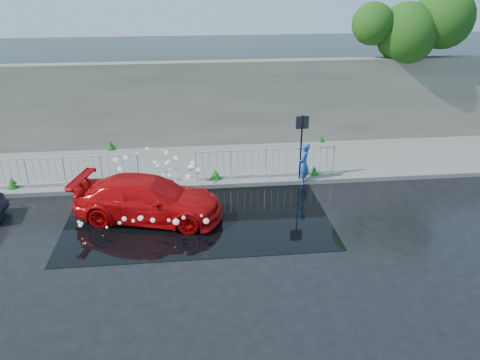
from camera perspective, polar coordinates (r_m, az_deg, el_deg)
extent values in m
plane|color=black|center=(13.88, -7.10, -6.34)|extent=(90.00, 90.00, 0.00)
cube|color=slate|center=(18.34, -7.03, 1.81)|extent=(30.00, 4.00, 0.15)
cube|color=slate|center=(16.51, -7.06, -0.81)|extent=(30.00, 0.25, 0.16)
cube|color=#605A51|center=(19.85, -7.27, 9.11)|extent=(30.00, 0.60, 3.50)
cube|color=black|center=(14.75, -5.14, -4.26)|extent=(8.00, 5.00, 0.01)
cylinder|color=black|center=(16.57, 7.42, 3.66)|extent=(0.06, 0.06, 2.50)
cube|color=black|center=(16.25, 7.61, 6.97)|extent=(0.45, 0.04, 0.45)
cylinder|color=#332114|center=(22.78, 19.23, 11.49)|extent=(0.36, 0.36, 5.00)
sphere|color=#173F0F|center=(21.53, 19.65, 16.47)|extent=(2.54, 2.54, 2.54)
sphere|color=#173F0F|center=(22.14, 23.56, 17.66)|extent=(2.53, 2.53, 2.53)
sphere|color=#173F0F|center=(20.90, 15.91, 17.84)|extent=(1.73, 1.73, 1.73)
cylinder|color=silver|center=(16.68, -12.32, 1.40)|extent=(0.05, 0.05, 1.10)
cylinder|color=silver|center=(16.97, -20.89, 2.61)|extent=(5.00, 0.04, 0.04)
cylinder|color=silver|center=(17.32, -20.43, -0.31)|extent=(5.00, 0.04, 0.04)
cylinder|color=silver|center=(16.57, -5.44, 1.72)|extent=(0.05, 0.05, 1.10)
cylinder|color=silver|center=(17.33, 11.33, 2.37)|extent=(0.05, 0.05, 1.10)
cylinder|color=silver|center=(16.58, 3.17, 3.74)|extent=(5.00, 0.04, 0.04)
cylinder|color=silver|center=(16.94, 3.10, 0.73)|extent=(5.00, 0.04, 0.04)
cone|color=#155115|center=(17.88, -26.01, -0.28)|extent=(0.40, 0.40, 0.38)
cone|color=#155115|center=(16.95, -13.86, 0.13)|extent=(0.36, 0.36, 0.29)
cone|color=#155115|center=(16.78, -3.00, 0.71)|extent=(0.44, 0.44, 0.35)
cone|color=#155115|center=(17.33, 8.97, 1.22)|extent=(0.38, 0.38, 0.36)
cone|color=#155115|center=(20.31, -15.55, 4.09)|extent=(0.42, 0.42, 0.35)
cone|color=#155115|center=(20.80, 9.77, 4.98)|extent=(0.34, 0.34, 0.25)
sphere|color=white|center=(16.27, -5.79, 2.06)|extent=(0.15, 0.15, 0.15)
sphere|color=white|center=(15.75, -12.50, -1.75)|extent=(0.12, 0.12, 0.12)
sphere|color=white|center=(16.35, -5.89, 1.63)|extent=(0.13, 0.13, 0.13)
sphere|color=white|center=(16.62, -8.70, 2.24)|extent=(0.12, 0.12, 0.12)
sphere|color=white|center=(16.57, -10.34, 2.14)|extent=(0.11, 0.11, 0.11)
sphere|color=white|center=(16.02, -11.83, -0.11)|extent=(0.14, 0.14, 0.14)
sphere|color=white|center=(16.14, -5.16, 1.23)|extent=(0.15, 0.15, 0.15)
sphere|color=white|center=(17.23, -8.98, 3.33)|extent=(0.16, 0.16, 0.16)
sphere|color=white|center=(16.88, -13.79, 2.69)|extent=(0.16, 0.16, 0.16)
sphere|color=white|center=(15.43, -4.58, -2.02)|extent=(0.18, 0.18, 0.18)
sphere|color=white|center=(15.67, -13.05, -1.67)|extent=(0.07, 0.07, 0.07)
sphere|color=white|center=(15.93, -6.64, 0.19)|extent=(0.07, 0.07, 0.07)
sphere|color=white|center=(16.07, -10.94, -0.43)|extent=(0.16, 0.16, 0.16)
sphere|color=white|center=(15.96, -15.90, -0.73)|extent=(0.15, 0.15, 0.15)
sphere|color=white|center=(16.04, -16.52, -1.03)|extent=(0.18, 0.18, 0.18)
sphere|color=white|center=(16.31, -16.37, -0.62)|extent=(0.16, 0.16, 0.16)
sphere|color=white|center=(17.36, -11.27, 3.80)|extent=(0.12, 0.12, 0.12)
sphere|color=white|center=(16.92, -7.81, 2.68)|extent=(0.15, 0.15, 0.15)
sphere|color=white|center=(17.13, -9.43, 3.62)|extent=(0.07, 0.07, 0.07)
sphere|color=white|center=(16.10, -8.61, 0.57)|extent=(0.12, 0.12, 0.12)
sphere|color=white|center=(16.37, -6.12, 1.63)|extent=(0.15, 0.15, 0.15)
sphere|color=white|center=(15.50, -7.20, -1.51)|extent=(0.10, 0.10, 0.10)
sphere|color=white|center=(16.10, -16.29, -0.16)|extent=(0.18, 0.18, 0.18)
sphere|color=white|center=(16.49, -9.98, 1.77)|extent=(0.12, 0.12, 0.12)
sphere|color=white|center=(17.02, -14.97, 2.39)|extent=(0.16, 0.16, 0.16)
sphere|color=white|center=(15.49, -4.88, -1.12)|extent=(0.13, 0.13, 0.13)
sphere|color=white|center=(16.60, -14.42, 1.29)|extent=(0.18, 0.18, 0.18)
sphere|color=white|center=(15.83, -11.46, -1.29)|extent=(0.06, 0.06, 0.06)
sphere|color=white|center=(15.89, -6.31, 0.41)|extent=(0.17, 0.17, 0.17)
sphere|color=white|center=(16.28, -8.56, 1.28)|extent=(0.07, 0.07, 0.07)
sphere|color=white|center=(17.14, -12.41, 3.26)|extent=(0.09, 0.09, 0.09)
sphere|color=white|center=(16.08, -12.86, -0.01)|extent=(0.07, 0.07, 0.07)
sphere|color=white|center=(16.08, -9.33, 0.70)|extent=(0.10, 0.10, 0.10)
sphere|color=white|center=(16.68, -9.01, 2.02)|extent=(0.11, 0.11, 0.11)
sphere|color=white|center=(15.94, -11.33, 0.03)|extent=(0.08, 0.08, 0.08)
sphere|color=white|center=(13.92, -5.67, -5.40)|extent=(0.18, 0.18, 0.18)
sphere|color=white|center=(13.72, -18.72, -5.01)|extent=(0.08, 0.08, 0.08)
sphere|color=white|center=(12.62, -7.82, -5.07)|extent=(0.18, 0.18, 0.18)
sphere|color=white|center=(12.97, -8.68, -4.87)|extent=(0.09, 0.09, 0.09)
sphere|color=white|center=(13.29, -15.93, -5.56)|extent=(0.08, 0.08, 0.08)
sphere|color=white|center=(13.01, -10.60, -4.84)|extent=(0.13, 0.13, 0.13)
sphere|color=white|center=(12.66, -11.95, -4.50)|extent=(0.11, 0.11, 0.11)
sphere|color=white|center=(13.36, -19.07, -4.86)|extent=(0.09, 0.09, 0.09)
sphere|color=white|center=(12.88, -7.88, -5.03)|extent=(0.13, 0.13, 0.13)
sphere|color=white|center=(12.94, -14.47, -5.08)|extent=(0.09, 0.09, 0.09)
sphere|color=white|center=(13.53, -18.91, -5.24)|extent=(0.12, 0.12, 0.12)
sphere|color=white|center=(13.40, -6.90, -4.57)|extent=(0.11, 0.11, 0.11)
sphere|color=white|center=(12.73, -4.74, -4.36)|extent=(0.07, 0.07, 0.07)
sphere|color=white|center=(13.23, -4.15, -5.02)|extent=(0.17, 0.17, 0.17)
sphere|color=white|center=(13.29, -12.08, -4.60)|extent=(0.14, 0.14, 0.14)
sphere|color=white|center=(12.87, -13.94, -4.62)|extent=(0.13, 0.13, 0.13)
sphere|color=white|center=(12.76, -12.88, -4.87)|extent=(0.09, 0.09, 0.09)
imported|color=#C3070A|center=(14.51, -11.08, -2.27)|extent=(4.82, 2.88, 1.31)
imported|color=#2252AE|center=(16.69, 7.79, 1.99)|extent=(0.56, 0.66, 1.52)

